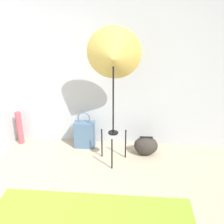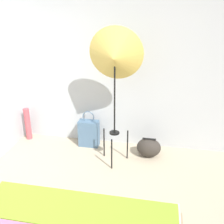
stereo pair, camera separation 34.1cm
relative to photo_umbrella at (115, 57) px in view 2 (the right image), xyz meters
The scene contains 5 objects.
wall_back 0.75m from the photo_umbrella, 122.41° to the left, with size 8.00×0.05×2.60m.
photo_umbrella is the anchor object (origin of this frame).
tote_bag 1.44m from the photo_umbrella, 142.46° to the left, with size 0.32×0.17×0.60m.
duffel_bag 1.49m from the photo_umbrella, 25.74° to the left, with size 0.36×0.29×0.29m.
paper_roll 2.05m from the photo_umbrella, 165.40° to the left, with size 0.10×0.10×0.55m.
Camera 2 is at (0.98, -1.85, 2.13)m, focal length 42.00 mm.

